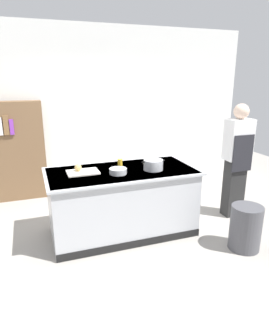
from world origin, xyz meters
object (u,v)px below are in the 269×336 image
(stock_pot, at_px, (153,165))
(mixing_bowl, at_px, (118,171))
(trash_bin, at_px, (245,228))
(person_chef, at_px, (237,159))
(juice_cup, at_px, (120,163))
(bookshelf, at_px, (12,152))
(onion, at_px, (78,168))

(stock_pot, xyz_separation_m, mixing_bowl, (-0.49, -0.01, -0.03))
(trash_bin, bearing_deg, person_chef, 61.83)
(mixing_bowl, relative_size, juice_cup, 2.24)
(person_chef, relative_size, bookshelf, 1.01)
(mixing_bowl, bearing_deg, trash_bin, -29.50)
(stock_pot, height_order, person_chef, person_chef)
(trash_bin, relative_size, bookshelf, 0.34)
(stock_pot, bearing_deg, mixing_bowl, -178.68)
(bookshelf, bearing_deg, juice_cup, -47.71)
(juice_cup, bearing_deg, mixing_bowl, -111.18)
(trash_bin, bearing_deg, mixing_bowl, 150.50)
(juice_cup, xyz_separation_m, trash_bin, (1.28, -1.11, -0.66))
(stock_pot, xyz_separation_m, bookshelf, (-1.82, 1.91, -0.12))
(juice_cup, xyz_separation_m, bookshelf, (-1.46, 1.60, -0.10))
(bookshelf, bearing_deg, onion, -62.93)
(mixing_bowl, distance_m, juice_cup, 0.34)
(stock_pot, height_order, juice_cup, stock_pot)
(trash_bin, bearing_deg, onion, 151.43)
(mixing_bowl, xyz_separation_m, trash_bin, (1.40, -0.79, -0.65))
(onion, height_order, mixing_bowl, onion)
(mixing_bowl, height_order, person_chef, person_chef)
(juice_cup, distance_m, trash_bin, 1.82)
(onion, bearing_deg, stock_pot, -12.60)
(onion, bearing_deg, trash_bin, -28.57)
(juice_cup, relative_size, person_chef, 0.06)
(stock_pot, height_order, bookshelf, bookshelf)
(juice_cup, relative_size, bookshelf, 0.06)
(trash_bin, height_order, person_chef, person_chef)
(trash_bin, bearing_deg, bookshelf, 135.25)
(onion, relative_size, trash_bin, 0.16)
(person_chef, bearing_deg, mixing_bowl, 98.70)
(stock_pot, xyz_separation_m, person_chef, (1.38, 0.06, -0.05))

